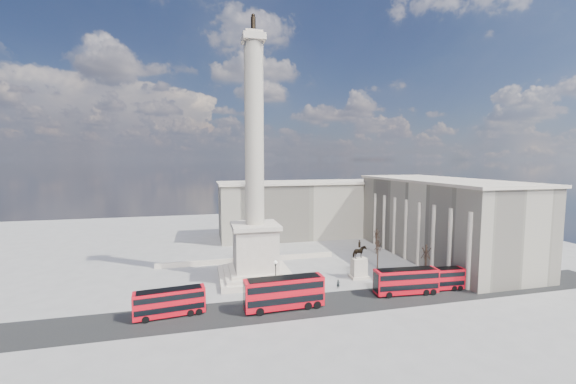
% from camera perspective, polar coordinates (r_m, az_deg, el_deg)
% --- Properties ---
extents(ground, '(180.00, 180.00, 0.00)m').
position_cam_1_polar(ground, '(66.80, -4.62, -15.04)').
color(ground, gray).
rests_on(ground, ground).
extents(asphalt_road, '(120.00, 9.00, 0.01)m').
position_cam_1_polar(asphalt_road, '(58.72, 2.09, -17.96)').
color(asphalt_road, black).
rests_on(asphalt_road, ground).
extents(nelsons_column, '(14.00, 14.00, 49.85)m').
position_cam_1_polar(nelsons_column, '(68.38, -5.37, -3.37)').
color(nelsons_column, beige).
rests_on(nelsons_column, ground).
extents(balustrade_wall, '(40.00, 0.60, 1.10)m').
position_cam_1_polar(balustrade_wall, '(81.69, -6.45, -10.84)').
color(balustrade_wall, beige).
rests_on(balustrade_wall, ground).
extents(building_east, '(19.00, 46.00, 18.60)m').
position_cam_1_polar(building_east, '(91.46, 23.31, -3.88)').
color(building_east, '#BDB39B').
rests_on(building_east, ground).
extents(building_northeast, '(51.00, 17.00, 16.60)m').
position_cam_1_polar(building_northeast, '(107.20, 2.51, -2.71)').
color(building_northeast, '#BDB39B').
rests_on(building_northeast, ground).
extents(red_bus_a, '(10.34, 3.50, 4.11)m').
position_cam_1_polar(red_bus_a, '(57.25, -18.50, -16.53)').
color(red_bus_a, red).
rests_on(red_bus_a, ground).
extents(red_bus_b, '(12.50, 3.35, 5.03)m').
position_cam_1_polar(red_bus_b, '(56.75, -0.55, -15.93)').
color(red_bus_b, red).
rests_on(red_bus_b, ground).
extents(red_bus_c, '(11.20, 3.32, 4.48)m').
position_cam_1_polar(red_bus_c, '(65.73, 18.60, -13.47)').
color(red_bus_c, red).
rests_on(red_bus_c, ground).
extents(red_bus_d, '(9.78, 2.79, 3.92)m').
position_cam_1_polar(red_bus_d, '(69.68, 23.01, -12.79)').
color(red_bus_d, red).
rests_on(red_bus_d, ground).
extents(victorian_lamp, '(0.54, 0.54, 6.33)m').
position_cam_1_polar(victorian_lamp, '(60.70, -2.01, -13.41)').
color(victorian_lamp, black).
rests_on(victorian_lamp, ground).
extents(equestrian_statue, '(3.56, 2.67, 7.53)m').
position_cam_1_polar(equestrian_statue, '(71.93, 11.41, -11.47)').
color(equestrian_statue, beige).
rests_on(equestrian_statue, ground).
extents(bare_tree_near, '(1.76, 1.76, 7.72)m').
position_cam_1_polar(bare_tree_near, '(71.64, 21.43, -8.90)').
color(bare_tree_near, '#332319').
rests_on(bare_tree_near, ground).
extents(bare_tree_mid, '(1.67, 1.67, 6.34)m').
position_cam_1_polar(bare_tree_mid, '(78.31, 14.33, -8.32)').
color(bare_tree_mid, '#332319').
rests_on(bare_tree_mid, ground).
extents(bare_tree_far, '(1.59, 1.59, 6.51)m').
position_cam_1_polar(bare_tree_far, '(89.78, 14.14, -6.49)').
color(bare_tree_far, '#332319').
rests_on(bare_tree_far, ground).
extents(pedestrian_walking, '(0.68, 0.52, 1.67)m').
position_cam_1_polar(pedestrian_walking, '(66.14, 8.12, -14.52)').
color(pedestrian_walking, '#202526').
rests_on(pedestrian_walking, ground).
extents(pedestrian_standing, '(0.87, 0.69, 1.74)m').
position_cam_1_polar(pedestrian_standing, '(70.52, 14.84, -13.34)').
color(pedestrian_standing, '#202526').
rests_on(pedestrian_standing, ground).
extents(pedestrian_crossing, '(0.81, 0.99, 1.58)m').
position_cam_1_polar(pedestrian_crossing, '(66.30, 2.94, -14.46)').
color(pedestrian_crossing, '#202526').
rests_on(pedestrian_crossing, ground).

